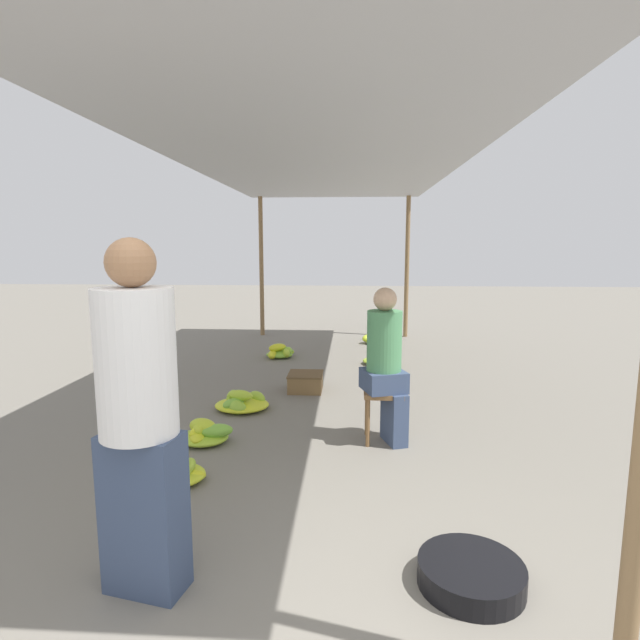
{
  "coord_description": "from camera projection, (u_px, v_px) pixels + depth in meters",
  "views": [
    {
      "loc": [
        0.33,
        -1.43,
        1.71
      ],
      "look_at": [
        0.0,
        3.89,
        0.91
      ],
      "focal_mm": 28.0,
      "sensor_mm": 36.0,
      "label": 1
    }
  ],
  "objects": [
    {
      "name": "canopy_post_back_left",
      "position": [
        261.0,
        267.0,
        9.44
      ],
      "size": [
        0.08,
        0.08,
        2.61
      ],
      "primitive_type": "cylinder",
      "color": "olive",
      "rests_on": "ground"
    },
    {
      "name": "canopy_post_back_right",
      "position": [
        407.0,
        268.0,
        9.27
      ],
      "size": [
        0.08,
        0.08,
        2.61
      ],
      "primitive_type": "cylinder",
      "color": "olive",
      "rests_on": "ground"
    },
    {
      "name": "canopy_tarp",
      "position": [
        321.0,
        159.0,
        5.38
      ],
      "size": [
        3.14,
        8.07,
        0.04
      ],
      "primitive_type": "cube",
      "color": "#B2B2B7",
      "rests_on": "canopy_post_front_left"
    },
    {
      "name": "vendor_foreground",
      "position": [
        139.0,
        415.0,
        2.39
      ],
      "size": [
        0.44,
        0.44,
        1.75
      ],
      "color": "#384766",
      "rests_on": "ground"
    },
    {
      "name": "stool",
      "position": [
        383.0,
        401.0,
        4.36
      ],
      "size": [
        0.34,
        0.34,
        0.46
      ],
      "color": "brown",
      "rests_on": "ground"
    },
    {
      "name": "vendor_seated",
      "position": [
        386.0,
        362.0,
        4.3
      ],
      "size": [
        0.43,
        0.43,
        1.36
      ],
      "color": "#384766",
      "rests_on": "ground"
    },
    {
      "name": "basin_black",
      "position": [
        471.0,
        574.0,
        2.53
      ],
      "size": [
        0.54,
        0.54,
        0.12
      ],
      "color": "black",
      "rests_on": "ground"
    },
    {
      "name": "banana_pile_left_0",
      "position": [
        204.0,
        433.0,
        4.35
      ],
      "size": [
        0.5,
        0.39,
        0.22
      ],
      "color": "yellow",
      "rests_on": "ground"
    },
    {
      "name": "banana_pile_left_1",
      "position": [
        241.0,
        403.0,
        5.24
      ],
      "size": [
        0.57,
        0.55,
        0.22
      ],
      "color": "#9EC330",
      "rests_on": "ground"
    },
    {
      "name": "banana_pile_left_2",
      "position": [
        174.0,
        472.0,
        3.63
      ],
      "size": [
        0.48,
        0.44,
        0.24
      ],
      "color": "yellow",
      "rests_on": "ground"
    },
    {
      "name": "banana_pile_left_3",
      "position": [
        281.0,
        352.0,
        7.69
      ],
      "size": [
        0.46,
        0.5,
        0.22
      ],
      "color": "yellow",
      "rests_on": "ground"
    },
    {
      "name": "banana_pile_right_0",
      "position": [
        382.0,
        360.0,
        7.23
      ],
      "size": [
        0.53,
        0.46,
        0.16
      ],
      "color": "#8ABC33",
      "rests_on": "ground"
    },
    {
      "name": "banana_pile_right_1",
      "position": [
        377.0,
        338.0,
        8.74
      ],
      "size": [
        0.55,
        0.46,
        0.29
      ],
      "color": "#B9CE2B",
      "rests_on": "ground"
    },
    {
      "name": "crate_near",
      "position": [
        306.0,
        382.0,
        5.92
      ],
      "size": [
        0.41,
        0.41,
        0.21
      ],
      "color": "brown",
      "rests_on": "ground"
    }
  ]
}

